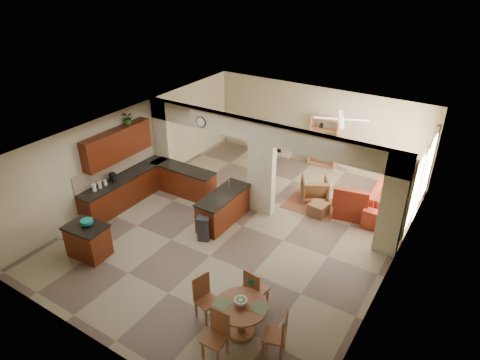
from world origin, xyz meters
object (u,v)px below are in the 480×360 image
Objects in this scene: dining_table at (241,314)px; armchair at (315,189)px; sofa at (392,199)px; kitchen_island at (88,241)px.

dining_table is 1.35× the size of armchair.
armchair is (-2.21, -0.61, -0.04)m from sofa.
sofa reaches higher than armchair.
dining_table is 6.47m from sofa.
sofa is 2.30m from armchair.
kitchen_island is 1.34× the size of armchair.
kitchen_island is 0.99× the size of dining_table.
armchair is (3.70, 5.66, -0.08)m from kitchen_island.
dining_table is at bearing -5.66° from kitchen_island.
dining_table is at bearing 166.22° from sofa.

